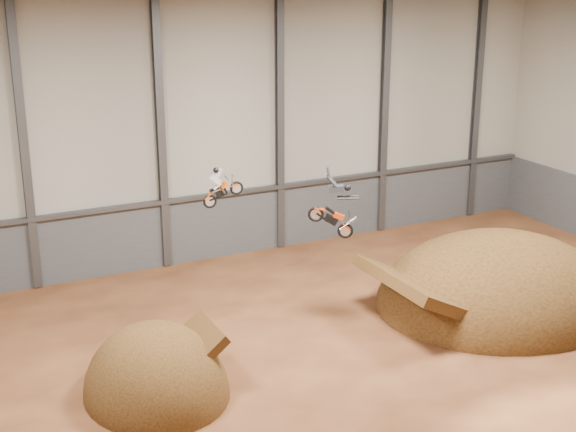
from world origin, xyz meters
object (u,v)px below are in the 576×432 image
object	(u,v)px
takeoff_ramp	(157,393)
fmx_rider_b	(327,202)
fmx_rider_a	(226,182)
landing_ramp	(496,304)

from	to	relation	value
takeoff_ramp	fmx_rider_b	world-z (taller)	fmx_rider_b
fmx_rider_a	landing_ramp	bearing A→B (deg)	-6.11
takeoff_ramp	fmx_rider_b	distance (m)	10.43
fmx_rider_b	takeoff_ramp	bearing A→B (deg)	-136.12
landing_ramp	takeoff_ramp	bearing A→B (deg)	-177.34
takeoff_ramp	landing_ramp	size ratio (longest dim) A/B	0.53
takeoff_ramp	landing_ramp	bearing A→B (deg)	2.66
takeoff_ramp	fmx_rider_a	size ratio (longest dim) A/B	3.42
takeoff_ramp	fmx_rider_a	xyz separation A→B (m)	(4.48, 3.79, 6.73)
fmx_rider_a	fmx_rider_b	size ratio (longest dim) A/B	0.64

